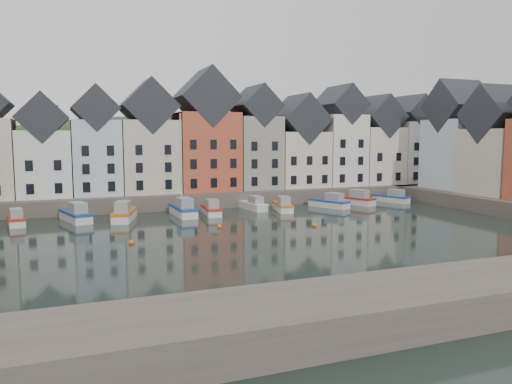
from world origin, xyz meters
TOP-DOWN VIEW (x-y plane):
  - ground at (0.00, 0.00)m, footprint 260.00×260.00m
  - far_quay at (0.00, 30.00)m, footprint 90.00×16.00m
  - near_wall at (-10.00, -22.00)m, footprint 50.00×6.00m
  - hillside at (0.02, 56.00)m, footprint 153.60×70.40m
  - far_terrace at (3.21, 28.00)m, footprint 72.37×8.16m
  - right_terrace at (36.00, 8.07)m, footprint 8.30×24.25m
  - mooring_buoys at (-4.00, 5.33)m, footprint 20.50×5.50m
  - boat_a at (-24.77, 17.85)m, footprint 2.45×5.71m
  - boat_b at (-18.45, 17.86)m, footprint 3.77×7.00m
  - boat_c at (-13.11, 16.76)m, footprint 3.83×7.04m
  - boat_d at (-5.83, 17.43)m, footprint 2.32×6.83m
  - boat_e at (-2.33, 17.07)m, footprint 2.33×5.94m
  - boat_f at (4.20, 19.17)m, footprint 2.43×5.79m
  - boat_g at (7.46, 16.71)m, footprint 2.99×6.06m
  - boat_h at (14.99, 17.39)m, footprint 4.12×6.27m
  - boat_i at (19.91, 18.79)m, footprint 4.34×6.62m
  - boat_j at (26.64, 19.13)m, footprint 3.70×5.91m

SIDE VIEW (x-z plane):
  - hillside at x=0.02m, z-range -49.96..14.04m
  - ground at x=0.00m, z-range 0.00..0.00m
  - mooring_buoys at x=-4.00m, z-range -0.10..0.40m
  - boat_a at x=-24.77m, z-range -0.43..1.69m
  - boat_f at x=4.20m, z-range -0.44..1.72m
  - boat_j at x=26.64m, z-range -0.44..1.73m
  - boat_e at x=-2.33m, z-range -0.45..1.78m
  - boat_g at x=7.46m, z-range -0.45..1.78m
  - boat_h at x=14.99m, z-range -0.47..1.84m
  - boat_i at x=19.91m, z-range -0.49..1.95m
  - boat_b at x=-18.45m, z-range -0.52..2.05m
  - boat_c at x=-13.11m, z-range -0.52..2.06m
  - boat_d at x=-5.83m, z-range -5.63..7.30m
  - far_quay at x=0.00m, z-range 0.00..2.00m
  - near_wall at x=-10.00m, z-range 0.00..2.00m
  - far_terrace at x=3.21m, z-range -0.01..17.76m
  - right_terrace at x=36.00m, z-range 0.73..17.10m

